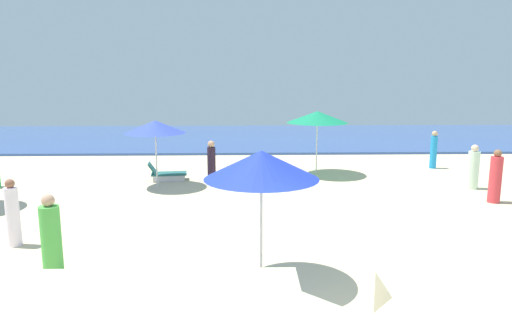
{
  "coord_description": "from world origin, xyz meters",
  "views": [
    {
      "loc": [
        -1.73,
        -5.55,
        3.81
      ],
      "look_at": [
        -1.31,
        9.91,
        1.01
      ],
      "focal_mm": 31.92,
      "sensor_mm": 36.0,
      "label": 1
    }
  ],
  "objects_px": {
    "lounge_chair_1_0": "(166,174)",
    "beachgoer_1": "(495,178)",
    "beachgoer_7": "(434,150)",
    "umbrella_2": "(261,165)",
    "beachgoer_0": "(51,239)",
    "umbrella_1": "(155,127)",
    "beachgoer_4": "(13,215)",
    "beachgoer_3": "(211,162)",
    "umbrella_0": "(317,117)",
    "beachgoer_6": "(473,168)"
  },
  "relations": [
    {
      "from": "lounge_chair_1_0",
      "to": "beachgoer_1",
      "type": "relative_size",
      "value": 0.89
    },
    {
      "from": "beachgoer_7",
      "to": "lounge_chair_1_0",
      "type": "bearing_deg",
      "value": 155.79
    },
    {
      "from": "umbrella_2",
      "to": "beachgoer_0",
      "type": "bearing_deg",
      "value": 174.97
    },
    {
      "from": "umbrella_1",
      "to": "beachgoer_4",
      "type": "xyz_separation_m",
      "value": [
        -2.19,
        -5.7,
        -1.39
      ]
    },
    {
      "from": "umbrella_1",
      "to": "beachgoer_3",
      "type": "bearing_deg",
      "value": 20.01
    },
    {
      "from": "beachgoer_3",
      "to": "beachgoer_7",
      "type": "height_order",
      "value": "beachgoer_7"
    },
    {
      "from": "beachgoer_0",
      "to": "beachgoer_3",
      "type": "height_order",
      "value": "beachgoer_0"
    },
    {
      "from": "umbrella_1",
      "to": "beachgoer_1",
      "type": "height_order",
      "value": "umbrella_1"
    },
    {
      "from": "beachgoer_0",
      "to": "beachgoer_3",
      "type": "relative_size",
      "value": 1.06
    },
    {
      "from": "umbrella_0",
      "to": "beachgoer_1",
      "type": "height_order",
      "value": "umbrella_0"
    },
    {
      "from": "umbrella_2",
      "to": "beachgoer_7",
      "type": "bearing_deg",
      "value": 54.29
    },
    {
      "from": "beachgoer_0",
      "to": "beachgoer_1",
      "type": "relative_size",
      "value": 0.99
    },
    {
      "from": "umbrella_0",
      "to": "lounge_chair_1_0",
      "type": "bearing_deg",
      "value": -170.83
    },
    {
      "from": "beachgoer_1",
      "to": "beachgoer_4",
      "type": "bearing_deg",
      "value": 6.26
    },
    {
      "from": "beachgoer_1",
      "to": "beachgoer_3",
      "type": "height_order",
      "value": "beachgoer_1"
    },
    {
      "from": "beachgoer_0",
      "to": "beachgoer_3",
      "type": "bearing_deg",
      "value": -178.75
    },
    {
      "from": "umbrella_0",
      "to": "umbrella_1",
      "type": "xyz_separation_m",
      "value": [
        -5.96,
        -1.95,
        -0.16
      ]
    },
    {
      "from": "beachgoer_3",
      "to": "umbrella_0",
      "type": "bearing_deg",
      "value": 51.55
    },
    {
      "from": "beachgoer_3",
      "to": "beachgoer_4",
      "type": "bearing_deg",
      "value": -88.18
    },
    {
      "from": "beachgoer_1",
      "to": "lounge_chair_1_0",
      "type": "bearing_deg",
      "value": -25.64
    },
    {
      "from": "umbrella_2",
      "to": "beachgoer_4",
      "type": "height_order",
      "value": "umbrella_2"
    },
    {
      "from": "umbrella_0",
      "to": "beachgoer_6",
      "type": "xyz_separation_m",
      "value": [
        5.06,
        -2.51,
        -1.58
      ]
    },
    {
      "from": "umbrella_2",
      "to": "beachgoer_3",
      "type": "distance_m",
      "value": 8.67
    },
    {
      "from": "umbrella_2",
      "to": "beachgoer_0",
      "type": "xyz_separation_m",
      "value": [
        -4.03,
        0.35,
        -1.5
      ]
    },
    {
      "from": "umbrella_1",
      "to": "lounge_chair_1_0",
      "type": "relative_size",
      "value": 1.59
    },
    {
      "from": "beachgoer_1",
      "to": "beachgoer_6",
      "type": "bearing_deg",
      "value": -104.87
    },
    {
      "from": "beachgoer_7",
      "to": "umbrella_1",
      "type": "bearing_deg",
      "value": 160.57
    },
    {
      "from": "lounge_chair_1_0",
      "to": "beachgoer_3",
      "type": "distance_m",
      "value": 1.82
    },
    {
      "from": "beachgoer_4",
      "to": "beachgoer_6",
      "type": "distance_m",
      "value": 14.18
    },
    {
      "from": "beachgoer_4",
      "to": "beachgoer_7",
      "type": "distance_m",
      "value": 15.96
    },
    {
      "from": "beachgoer_4",
      "to": "beachgoer_3",
      "type": "bearing_deg",
      "value": -91.35
    },
    {
      "from": "umbrella_0",
      "to": "beachgoer_6",
      "type": "distance_m",
      "value": 5.87
    },
    {
      "from": "lounge_chair_1_0",
      "to": "beachgoer_0",
      "type": "xyz_separation_m",
      "value": [
        -0.79,
        -8.37,
        0.5
      ]
    },
    {
      "from": "umbrella_1",
      "to": "beachgoer_3",
      "type": "height_order",
      "value": "umbrella_1"
    },
    {
      "from": "umbrella_2",
      "to": "beachgoer_6",
      "type": "bearing_deg",
      "value": 43.14
    },
    {
      "from": "umbrella_1",
      "to": "umbrella_0",
      "type": "bearing_deg",
      "value": 18.08
    },
    {
      "from": "beachgoer_7",
      "to": "beachgoer_3",
      "type": "bearing_deg",
      "value": 159.6
    },
    {
      "from": "umbrella_0",
      "to": "beachgoer_1",
      "type": "bearing_deg",
      "value": -41.47
    },
    {
      "from": "lounge_chair_1_0",
      "to": "beachgoer_6",
      "type": "xyz_separation_m",
      "value": [
        10.87,
        -1.57,
        0.45
      ]
    },
    {
      "from": "beachgoer_4",
      "to": "lounge_chair_1_0",
      "type": "bearing_deg",
      "value": -78.07
    },
    {
      "from": "umbrella_1",
      "to": "beachgoer_3",
      "type": "xyz_separation_m",
      "value": [
        1.88,
        0.68,
        -1.39
      ]
    },
    {
      "from": "umbrella_1",
      "to": "beachgoer_7",
      "type": "distance_m",
      "value": 11.63
    },
    {
      "from": "umbrella_0",
      "to": "beachgoer_4",
      "type": "bearing_deg",
      "value": -136.86
    },
    {
      "from": "beachgoer_1",
      "to": "beachgoer_3",
      "type": "distance_m",
      "value": 9.43
    },
    {
      "from": "beachgoer_0",
      "to": "beachgoer_1",
      "type": "bearing_deg",
      "value": 132.31
    },
    {
      "from": "lounge_chair_1_0",
      "to": "beachgoer_6",
      "type": "distance_m",
      "value": 10.99
    },
    {
      "from": "lounge_chair_1_0",
      "to": "umbrella_1",
      "type": "bearing_deg",
      "value": 164.25
    },
    {
      "from": "beachgoer_0",
      "to": "beachgoer_4",
      "type": "height_order",
      "value": "beachgoer_0"
    },
    {
      "from": "umbrella_1",
      "to": "beachgoer_3",
      "type": "relative_size",
      "value": 1.52
    },
    {
      "from": "beachgoer_0",
      "to": "beachgoer_4",
      "type": "xyz_separation_m",
      "value": [
        -1.55,
        1.67,
        -0.02
      ]
    }
  ]
}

